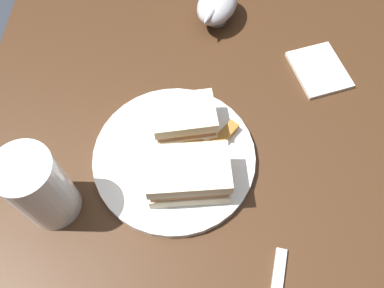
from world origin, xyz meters
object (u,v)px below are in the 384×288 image
Objects in this scene: sandwich_half_left at (188,175)px; napkin at (319,70)px; plate at (174,157)px; gravy_boat at (217,5)px; pint_glass at (42,191)px; sandwich_half_right at (184,119)px.

sandwich_half_left is 0.34m from napkin.
sandwich_half_left is (-0.05, -0.03, 0.04)m from plate.
plate is at bearing 168.46° from gravy_boat.
plate is at bearing 126.88° from napkin.
pint_glass is at bearing 148.64° from gravy_boat.
napkin is at bearing -57.37° from pint_glass.
pint_glass is 0.47m from gravy_boat.
sandwich_half_right is at bearing 6.54° from sandwich_half_left.
gravy_boat is at bearing -11.54° from plate.
napkin is at bearing -121.82° from gravy_boat.
pint_glass is at bearing 122.63° from napkin.
plate is at bearing 164.83° from sandwich_half_right.
sandwich_half_left reaches higher than gravy_boat.
pint_glass is (-0.09, 0.18, 0.06)m from plate.
sandwich_half_left is at bearing 173.89° from gravy_boat.
sandwich_half_right is at bearing -54.45° from pint_glass.
pint_glass reaches higher than sandwich_half_right.
pint_glass reaches higher than napkin.
gravy_boat is at bearing -6.11° from sandwich_half_left.
gravy_boat is (0.32, -0.06, 0.03)m from plate.
plate is 2.42× the size of napkin.
sandwich_half_left is at bearing -173.46° from sandwich_half_right.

